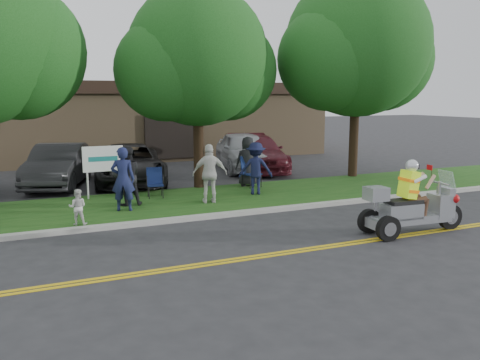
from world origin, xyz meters
name	(u,v)px	position (x,y,z in m)	size (l,w,h in m)	color
ground	(288,245)	(0.00, 0.00, 0.00)	(120.00, 120.00, 0.00)	#28282B
centerline_near	(301,252)	(0.00, -0.58, 0.01)	(60.00, 0.10, 0.01)	gold
centerline_far	(298,250)	(0.00, -0.42, 0.01)	(60.00, 0.10, 0.01)	gold
curb	(233,214)	(0.00, 3.05, 0.06)	(60.00, 0.25, 0.12)	#A8A89E
grass_verge	(206,200)	(0.00, 5.20, 0.06)	(60.00, 4.00, 0.10)	#134412
commercial_building	(153,119)	(2.00, 18.98, 2.01)	(18.00, 8.20, 4.00)	#9E7F5B
tree_mid	(199,62)	(0.55, 7.23, 4.43)	(5.88, 4.80, 7.05)	#332114
tree_right	(358,51)	(7.06, 7.03, 5.03)	(6.86, 5.60, 8.07)	#332114
business_sign	(103,162)	(-2.90, 6.60, 1.26)	(1.25, 0.06, 1.75)	silver
trike_scooter	(411,208)	(3.16, -0.40, 0.63)	(2.77, 0.96, 1.81)	black
lawn_chair_a	(250,170)	(2.16, 6.52, 0.71)	(0.68, 0.70, 1.08)	black
lawn_chair_b	(155,181)	(-1.40, 6.06, 0.64)	(0.57, 0.59, 0.94)	black
spectator_adult_left	(123,179)	(-2.72, 4.52, 1.01)	(0.66, 0.43, 1.80)	#1A2048
spectator_adult_mid	(127,176)	(-2.46, 5.19, 0.97)	(0.84, 0.66, 1.73)	black
spectator_adult_right	(210,174)	(-0.12, 4.53, 0.99)	(1.04, 0.43, 1.77)	silver
spectator_chair_a	(256,168)	(1.74, 5.18, 0.96)	(1.10, 0.63, 1.71)	#141938
spectator_chair_b	(248,161)	(2.17, 6.69, 0.99)	(0.87, 0.56, 1.77)	black
child_right	(78,207)	(-4.09, 3.40, 0.56)	(0.44, 0.34, 0.90)	silver
parked_car_left	(59,166)	(-3.95, 9.96, 0.78)	(1.64, 4.71, 1.55)	#28282B
parked_car_mid	(129,164)	(-1.48, 9.46, 0.75)	(2.48, 5.38, 1.49)	black
parked_car_right	(256,153)	(4.50, 10.70, 0.77)	(2.16, 5.31, 1.54)	#55141D
parked_car_far_right	(244,151)	(4.00, 10.95, 0.86)	(2.03, 5.05, 1.72)	#ADAFB5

